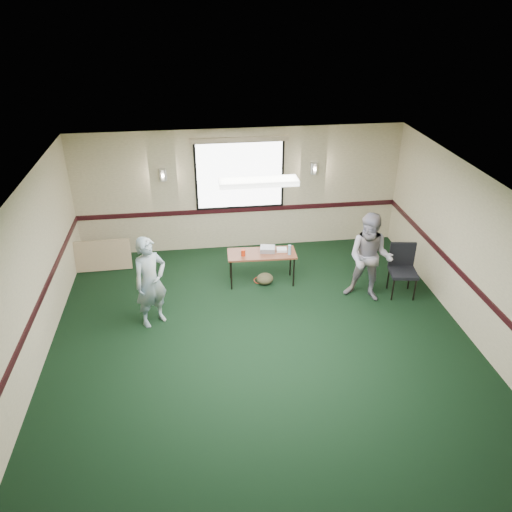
{
  "coord_description": "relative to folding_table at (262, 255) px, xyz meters",
  "views": [
    {
      "loc": [
        -0.97,
        -6.08,
        5.27
      ],
      "look_at": [
        0.0,
        1.3,
        1.2
      ],
      "focal_mm": 35.0,
      "sensor_mm": 36.0,
      "label": 1
    }
  ],
  "objects": [
    {
      "name": "ground",
      "position": [
        -0.25,
        -2.38,
        -0.61
      ],
      "size": [
        8.0,
        8.0,
        0.0
      ],
      "primitive_type": "plane",
      "color": "black",
      "rests_on": "ground"
    },
    {
      "name": "room_shell",
      "position": [
        -0.25,
        -0.26,
        0.97
      ],
      "size": [
        8.0,
        8.02,
        8.0
      ],
      "color": "tan",
      "rests_on": "ground"
    },
    {
      "name": "folding_table",
      "position": [
        0.0,
        0.0,
        0.0
      ],
      "size": [
        1.34,
        0.58,
        0.66
      ],
      "rotation": [
        0.0,
        0.0,
        -0.04
      ],
      "color": "#502717",
      "rests_on": "ground"
    },
    {
      "name": "projector",
      "position": [
        0.12,
        0.05,
        0.1
      ],
      "size": [
        0.32,
        0.28,
        0.09
      ],
      "primitive_type": "cube",
      "rotation": [
        0.0,
        0.0,
        -0.19
      ],
      "color": "gray",
      "rests_on": "folding_table"
    },
    {
      "name": "game_console",
      "position": [
        0.4,
        0.04,
        0.07
      ],
      "size": [
        0.2,
        0.17,
        0.05
      ],
      "primitive_type": "cube",
      "rotation": [
        0.0,
        0.0,
        -0.08
      ],
      "color": "white",
      "rests_on": "folding_table"
    },
    {
      "name": "red_cup",
      "position": [
        -0.37,
        -0.06,
        0.11
      ],
      "size": [
        0.08,
        0.08,
        0.12
      ],
      "primitive_type": "cylinder",
      "color": "#B1270B",
      "rests_on": "folding_table"
    },
    {
      "name": "water_bottle",
      "position": [
        0.52,
        -0.13,
        0.15
      ],
      "size": [
        0.06,
        0.06,
        0.2
      ],
      "primitive_type": "cylinder",
      "color": "#7EB4CE",
      "rests_on": "folding_table"
    },
    {
      "name": "duffel_bag",
      "position": [
        0.05,
        -0.08,
        -0.5
      ],
      "size": [
        0.41,
        0.37,
        0.24
      ],
      "primitive_type": "ellipsoid",
      "rotation": [
        0.0,
        0.0,
        0.42
      ],
      "color": "#4C452B",
      "rests_on": "ground"
    },
    {
      "name": "cable_coil",
      "position": [
        -0.01,
        0.06,
        -0.61
      ],
      "size": [
        0.31,
        0.31,
        0.01
      ],
      "primitive_type": "torus",
      "rotation": [
        0.0,
        0.0,
        -0.08
      ],
      "color": "red",
      "rests_on": "ground"
    },
    {
      "name": "folded_table",
      "position": [
        -3.25,
        0.94,
        -0.29
      ],
      "size": [
        1.27,
        0.22,
        0.65
      ],
      "primitive_type": "cube",
      "rotation": [
        -0.21,
        0.0,
        0.03
      ],
      "color": "tan",
      "rests_on": "ground"
    },
    {
      "name": "conference_chair",
      "position": [
        2.6,
        -0.69,
        -0.03
      ],
      "size": [
        0.55,
        0.57,
        1.0
      ],
      "rotation": [
        0.0,
        0.0,
        -0.15
      ],
      "color": "black",
      "rests_on": "ground"
    },
    {
      "name": "person_left",
      "position": [
        -2.06,
        -1.08,
        0.21
      ],
      "size": [
        0.72,
        0.67,
        1.65
      ],
      "primitive_type": "imported",
      "rotation": [
        0.0,
        0.0,
        0.6
      ],
      "color": "#426A91",
      "rests_on": "ground"
    },
    {
      "name": "person_right",
      "position": [
        1.88,
        -0.81,
        0.25
      ],
      "size": [
        1.05,
        0.97,
        1.72
      ],
      "primitive_type": "imported",
      "rotation": [
        0.0,
        0.0,
        -0.49
      ],
      "color": "#7483B5",
      "rests_on": "ground"
    }
  ]
}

